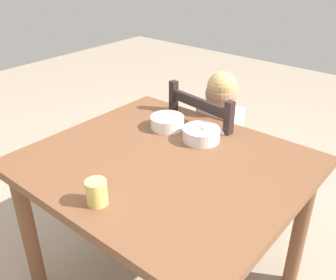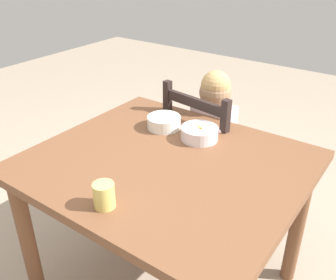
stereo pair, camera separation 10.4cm
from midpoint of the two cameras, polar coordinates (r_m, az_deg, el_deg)
dining_table at (r=1.62m, az=1.40°, el=-6.40°), size 1.11×0.98×0.75m
dining_chair at (r=2.15m, az=8.40°, el=-3.15°), size 0.48×0.48×0.91m
child_figure at (r=2.05m, az=8.79°, el=1.20°), size 0.32×0.31×0.97m
bowl_of_peas at (r=1.82m, az=1.52°, el=2.77°), size 0.16×0.16×0.06m
bowl_of_carrots at (r=1.72m, az=6.82°, el=0.90°), size 0.17×0.17×0.06m
spoon at (r=1.78m, az=5.80°, el=1.08°), size 0.13×0.07×0.01m
drinking_cup at (r=1.31m, az=-8.58°, el=-7.94°), size 0.07×0.07×0.09m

